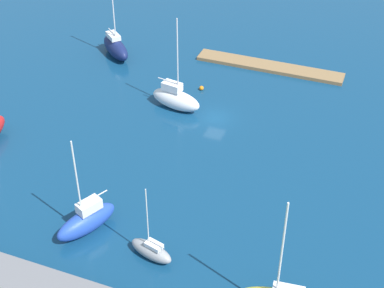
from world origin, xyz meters
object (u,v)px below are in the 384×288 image
at_px(sailboat_navy_lone_north, 116,47).
at_px(sailboat_gray_mid_basin, 151,250).
at_px(pier_dock, 269,67).
at_px(mooring_buoy_orange, 201,88).
at_px(sailboat_blue_outer_mooring, 87,220).
at_px(sailboat_white_inner_mooring, 176,98).

distance_m(sailboat_navy_lone_north, sailboat_gray_mid_basin, 42.93).
distance_m(pier_dock, mooring_buoy_orange, 12.21).
bearing_deg(pier_dock, sailboat_blue_outer_mooring, 78.17).
distance_m(sailboat_navy_lone_north, mooring_buoy_orange, 16.91).
height_order(sailboat_navy_lone_north, mooring_buoy_orange, sailboat_navy_lone_north).
height_order(pier_dock, sailboat_gray_mid_basin, sailboat_gray_mid_basin).
relative_size(sailboat_navy_lone_north, sailboat_gray_mid_basin, 1.69).
xyz_separation_m(pier_dock, sailboat_gray_mid_basin, (0.83, 41.28, 0.63)).
bearing_deg(sailboat_white_inner_mooring, sailboat_navy_lone_north, 153.84).
distance_m(pier_dock, sailboat_blue_outer_mooring, 41.20).
xyz_separation_m(sailboat_blue_outer_mooring, mooring_buoy_orange, (-1.13, -30.53, -1.11)).
relative_size(sailboat_blue_outer_mooring, sailboat_white_inner_mooring, 0.88).
xyz_separation_m(sailboat_white_inner_mooring, sailboat_navy_lone_north, (14.53, -10.70, 0.02)).
height_order(sailboat_blue_outer_mooring, mooring_buoy_orange, sailboat_blue_outer_mooring).
bearing_deg(sailboat_blue_outer_mooring, sailboat_white_inner_mooring, -153.72).
distance_m(sailboat_gray_mid_basin, mooring_buoy_orange, 32.17).
xyz_separation_m(sailboat_blue_outer_mooring, sailboat_navy_lone_north, (14.99, -35.51, 0.12)).
xyz_separation_m(sailboat_gray_mid_basin, mooring_buoy_orange, (6.49, -31.51, -0.57)).
bearing_deg(sailboat_navy_lone_north, sailboat_gray_mid_basin, -17.48).
relative_size(pier_dock, sailboat_blue_outer_mooring, 1.94).
bearing_deg(sailboat_white_inner_mooring, mooring_buoy_orange, 84.73).
distance_m(sailboat_white_inner_mooring, mooring_buoy_orange, 6.06).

